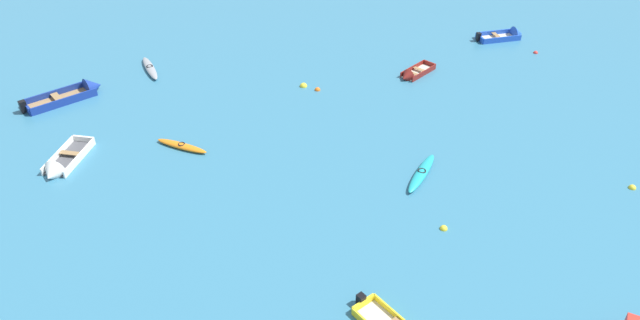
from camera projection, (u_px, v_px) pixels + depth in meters
name	position (u px, v px, depth m)	size (l,w,h in m)	color
rowboat_maroon_far_left	(411.00, 75.00, 35.46)	(2.73, 2.24, 0.83)	beige
kayak_grey_cluster_inner	(150.00, 68.00, 36.17)	(1.24, 3.27, 0.31)	gray
rowboat_deep_blue_near_camera	(78.00, 92.00, 33.60)	(4.32, 2.99, 1.20)	#99754C
rowboat_white_outer_left	(59.00, 167.00, 27.87)	(2.32, 3.52, 1.08)	#4C4C51
kayak_turquoise_near_left	(422.00, 173.00, 27.52)	(2.47, 2.86, 0.31)	teal
kayak_orange_far_back	(182.00, 146.00, 29.36)	(2.56, 2.04, 0.27)	orange
rowboat_blue_near_right	(508.00, 35.00, 40.04)	(3.34, 1.25, 1.06)	beige
mooring_buoy_between_boats_right	(444.00, 229.00, 24.63)	(0.32, 0.32, 0.32)	yellow
mooring_buoy_midfield	(303.00, 86.00, 34.61)	(0.43, 0.43, 0.43)	yellow
mooring_buoy_between_boats_left	(536.00, 53.00, 38.22)	(0.29, 0.29, 0.29)	red
mooring_buoy_near_foreground	(317.00, 90.00, 34.24)	(0.33, 0.33, 0.33)	orange
mooring_buoy_far_field	(632.00, 188.00, 26.84)	(0.33, 0.33, 0.33)	yellow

